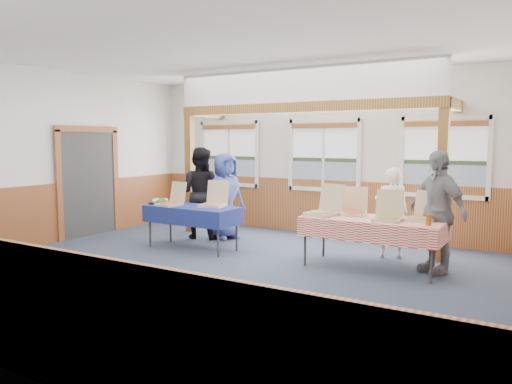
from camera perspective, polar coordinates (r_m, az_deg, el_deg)
floor at (r=7.34m, az=-3.37°, el=-9.11°), size 8.00×8.00×0.00m
ceiling at (r=7.20m, az=-3.53°, el=16.29°), size 8.00×8.00×0.00m
wall_back at (r=10.17m, az=7.86°, el=4.18°), size 8.00×0.00×8.00m
wall_left at (r=9.93m, az=-22.86°, el=3.73°), size 0.00×8.00×8.00m
wainscot_back at (r=10.23m, az=7.72°, el=-1.71°), size 7.98×0.05×1.10m
wainscot_left at (r=10.00m, az=-22.53°, el=-2.30°), size 0.05×6.98×1.10m
cased_opening at (r=10.48m, az=-18.63°, el=0.97°), size 0.06×1.30×2.10m
window_left at (r=11.24m, az=-3.08°, el=4.80°), size 1.56×0.10×1.46m
window_mid at (r=10.13m, az=7.77°, el=4.62°), size 1.56×0.10×1.46m
window_right at (r=9.45m, az=20.70°, el=4.20°), size 1.56×0.10×1.46m
post_left at (r=10.45m, az=-7.55°, el=2.04°), size 0.15×0.15×2.40m
post_right at (r=8.30m, az=20.47°, el=0.70°), size 0.15×0.15×2.40m
cross_beam at (r=9.09m, az=4.90°, el=9.62°), size 5.15×0.18×0.18m
table_left at (r=8.77m, az=-7.30°, el=-2.03°), size 1.82×1.43×0.76m
table_right at (r=7.57m, az=13.18°, el=-3.34°), size 2.14×1.16×0.76m
pizza_box_a at (r=8.92m, az=-9.73°, el=-1.11°), size 0.42×0.49×0.40m
pizza_box_b at (r=8.68m, az=-4.88°, el=-1.23°), size 0.50×0.57×0.44m
pizza_box_c at (r=7.72m, az=7.74°, el=-2.14°), size 0.53×0.60×0.47m
pizza_box_d at (r=7.85m, az=11.13°, el=-2.10°), size 0.49×0.55×0.42m
pizza_box_e at (r=7.41m, az=14.81°, el=-2.66°), size 0.46×0.53×0.43m
pizza_box_f at (r=7.52m, az=18.33°, el=-2.65°), size 0.49×0.55×0.42m
veggie_tray at (r=9.24m, az=-10.95°, el=-1.09°), size 0.40×0.40×0.09m
drink_glass at (r=7.10m, az=19.12°, el=-3.08°), size 0.07×0.07×0.15m
woman_white at (r=8.35m, az=15.21°, el=-2.31°), size 0.63×0.53×1.47m
woman_black at (r=9.75m, az=-6.42°, el=-0.10°), size 1.00×0.87×1.76m
man_blue at (r=9.64m, az=-3.53°, el=-0.45°), size 0.78×0.94×1.66m
person_grey at (r=7.62m, az=19.97°, el=-2.11°), size 1.10×0.94×1.77m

